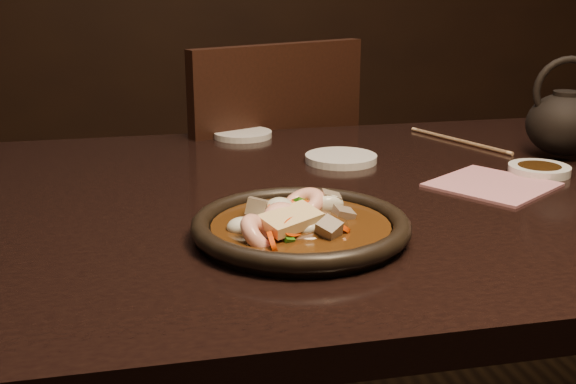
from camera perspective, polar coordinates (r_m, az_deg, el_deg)
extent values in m
cube|color=black|center=(1.16, 13.45, -0.21)|extent=(1.60, 0.90, 0.04)
cylinder|color=black|center=(1.55, -19.69, -11.25)|extent=(0.06, 0.06, 0.71)
cube|color=black|center=(1.77, -4.31, -3.47)|extent=(0.57, 0.57, 0.04)
cylinder|color=black|center=(2.08, -2.54, -7.12)|extent=(0.04, 0.04, 0.43)
cylinder|color=black|center=(1.83, 3.61, -10.81)|extent=(0.04, 0.04, 0.43)
cylinder|color=black|center=(1.93, -11.46, -9.47)|extent=(0.04, 0.04, 0.43)
cylinder|color=black|center=(1.65, -6.24, -14.08)|extent=(0.04, 0.04, 0.43)
cube|color=black|center=(1.54, -0.69, 3.13)|extent=(0.39, 0.19, 0.46)
cylinder|color=black|center=(0.89, 1.01, -3.30)|extent=(0.25, 0.25, 0.01)
torus|color=black|center=(0.89, 1.02, -2.60)|extent=(0.27, 0.27, 0.02)
cylinder|color=#391E0A|center=(0.89, 1.02, -2.84)|extent=(0.22, 0.22, 0.01)
ellipsoid|color=#391E0A|center=(0.89, 1.02, -2.84)|extent=(0.12, 0.12, 0.03)
torus|color=#F7B69C|center=(0.86, -0.26, -2.52)|extent=(0.06, 0.06, 0.04)
torus|color=#F7B69C|center=(0.93, 1.18, -1.01)|extent=(0.08, 0.08, 0.04)
torus|color=#F7B69C|center=(0.83, -2.04, -3.55)|extent=(0.07, 0.07, 0.05)
cube|color=gray|center=(0.94, 3.30, -0.68)|extent=(0.03, 0.03, 0.03)
cube|color=gray|center=(0.84, 3.25, -3.01)|extent=(0.03, 0.04, 0.03)
cube|color=gray|center=(0.91, 4.33, -1.96)|extent=(0.03, 0.03, 0.03)
cube|color=gray|center=(0.88, 0.87, -2.55)|extent=(0.03, 0.03, 0.03)
cube|color=gray|center=(0.90, -2.49, -1.20)|extent=(0.03, 0.03, 0.03)
cube|color=gray|center=(0.86, 0.99, -2.71)|extent=(0.03, 0.03, 0.02)
cylinder|color=#D83C06|center=(0.90, -0.40, -1.31)|extent=(0.05, 0.05, 0.03)
cylinder|color=#D83C06|center=(0.84, 0.46, -2.79)|extent=(0.05, 0.05, 0.04)
cylinder|color=#D83C06|center=(0.93, 1.36, -1.02)|extent=(0.06, 0.06, 0.03)
cylinder|color=#D83C06|center=(0.87, 3.75, -2.74)|extent=(0.05, 0.05, 0.03)
cylinder|color=#D83C06|center=(0.82, -1.23, -4.00)|extent=(0.02, 0.04, 0.04)
cylinder|color=#D83C06|center=(0.93, 0.00, -1.16)|extent=(0.06, 0.06, 0.02)
cube|color=#256513|center=(0.90, 0.70, -1.55)|extent=(0.04, 0.02, 0.01)
cube|color=#256513|center=(0.88, -1.41, -2.33)|extent=(0.04, 0.03, 0.02)
cube|color=#256513|center=(0.87, -0.24, -2.35)|extent=(0.04, 0.03, 0.02)
cube|color=#256513|center=(0.93, 1.58, -0.99)|extent=(0.04, 0.02, 0.03)
cube|color=#256513|center=(0.84, -0.32, -3.15)|extent=(0.02, 0.04, 0.02)
cube|color=#256513|center=(0.86, 1.52, -2.25)|extent=(0.03, 0.03, 0.02)
ellipsoid|color=beige|center=(0.85, 1.49, -2.90)|extent=(0.04, 0.02, 0.02)
ellipsoid|color=beige|center=(0.91, -0.69, -1.21)|extent=(0.04, 0.03, 0.03)
ellipsoid|color=beige|center=(0.93, 3.18, -1.02)|extent=(0.04, 0.02, 0.03)
ellipsoid|color=beige|center=(0.89, 0.42, -2.19)|extent=(0.03, 0.04, 0.02)
ellipsoid|color=beige|center=(0.87, -3.63, -2.80)|extent=(0.04, 0.03, 0.02)
ellipsoid|color=beige|center=(0.88, -1.59, -2.41)|extent=(0.04, 0.04, 0.02)
cube|color=#FAD895|center=(0.85, 0.21, -2.17)|extent=(0.08, 0.07, 0.03)
cylinder|color=silver|center=(1.24, 19.23, 1.68)|extent=(0.10, 0.10, 0.01)
cylinder|color=silver|center=(1.44, -3.60, 4.57)|extent=(0.12, 0.12, 0.01)
cylinder|color=silver|center=(1.25, 4.21, 2.67)|extent=(0.12, 0.12, 0.01)
cylinder|color=tan|center=(1.42, 13.56, 3.92)|extent=(0.10, 0.23, 0.01)
cylinder|color=tan|center=(1.43, 13.18, 4.02)|extent=(0.10, 0.23, 0.01)
cube|color=#AD6A76|center=(1.15, 15.84, 0.55)|extent=(0.22, 0.22, 0.00)
ellipsoid|color=black|center=(1.35, 20.95, 5.02)|extent=(0.13, 0.13, 0.11)
cylinder|color=black|center=(1.35, 21.17, 7.02)|extent=(0.05, 0.05, 0.02)
torus|color=black|center=(1.34, 21.22, 7.47)|extent=(0.12, 0.04, 0.12)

